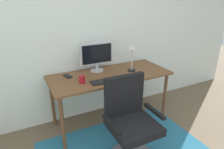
% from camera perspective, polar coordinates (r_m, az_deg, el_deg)
% --- Properties ---
extents(wall_back, '(6.00, 0.10, 2.60)m').
position_cam_1_polar(wall_back, '(2.74, -10.29, 13.20)').
color(wall_back, silver).
rests_on(wall_back, ground).
extents(desk, '(1.59, 0.67, 0.72)m').
position_cam_1_polar(desk, '(2.66, -0.52, -1.21)').
color(desk, brown).
rests_on(desk, ground).
extents(monitor, '(0.45, 0.18, 0.39)m').
position_cam_1_polar(monitor, '(2.68, -4.43, 5.57)').
color(monitor, '#B2B2B7').
rests_on(monitor, desk).
extents(keyboard, '(0.43, 0.13, 0.02)m').
position_cam_1_polar(keyboard, '(2.41, -1.15, -1.69)').
color(keyboard, black).
rests_on(keyboard, desk).
extents(computer_mouse, '(0.06, 0.10, 0.03)m').
position_cam_1_polar(computer_mouse, '(2.54, 4.54, -0.35)').
color(computer_mouse, white).
rests_on(computer_mouse, desk).
extents(coffee_cup, '(0.07, 0.07, 0.09)m').
position_cam_1_polar(coffee_cup, '(2.38, -8.60, -1.40)').
color(coffee_cup, maroon).
rests_on(coffee_cup, desk).
extents(cell_phone, '(0.10, 0.15, 0.01)m').
position_cam_1_polar(cell_phone, '(2.61, -12.56, -0.49)').
color(cell_phone, black).
rests_on(cell_phone, desk).
extents(desk_lamp, '(0.11, 0.11, 0.37)m').
position_cam_1_polar(desk_lamp, '(2.68, 5.83, 6.31)').
color(desk_lamp, black).
rests_on(desk_lamp, desk).
extents(office_chair, '(0.55, 0.51, 0.94)m').
position_cam_1_polar(office_chair, '(2.17, 5.30, -15.09)').
color(office_chair, slate).
rests_on(office_chair, ground).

